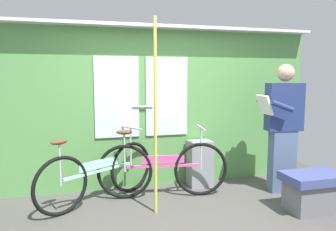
{
  "coord_description": "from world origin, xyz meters",
  "views": [
    {
      "loc": [
        -1.02,
        -3.28,
        1.55
      ],
      "look_at": [
        0.01,
        0.51,
        1.09
      ],
      "focal_mm": 34.39,
      "sensor_mm": 36.0,
      "label": 1
    }
  ],
  "objects": [
    {
      "name": "train_door_wall",
      "position": [
        -0.01,
        1.15,
        1.18
      ],
      "size": [
        4.66,
        0.28,
        2.25
      ],
      "color": "#56934C",
      "rests_on": "ground_plane"
    },
    {
      "name": "trash_bin_by_wall",
      "position": [
        0.59,
        0.93,
        0.33
      ],
      "size": [
        0.33,
        0.28,
        0.66
      ],
      "primitive_type": "cube",
      "color": "gray",
      "rests_on": "ground_plane"
    },
    {
      "name": "bicycle_near_door",
      "position": [
        -0.03,
        0.64,
        0.38
      ],
      "size": [
        1.69,
        0.44,
        0.92
      ],
      "rotation": [
        0.0,
        0.0,
        -0.15
      ],
      "color": "black",
      "rests_on": "ground_plane"
    },
    {
      "name": "bicycle_leaning_behind",
      "position": [
        -0.84,
        0.67,
        0.37
      ],
      "size": [
        1.48,
        0.96,
        0.89
      ],
      "rotation": [
        0.0,
        0.0,
        0.56
      ],
      "color": "black",
      "rests_on": "ground_plane"
    },
    {
      "name": "bench_seat_corner",
      "position": [
        1.56,
        -0.24,
        0.24
      ],
      "size": [
        0.7,
        0.44,
        0.45
      ],
      "color": "#3D477F",
      "rests_on": "ground_plane"
    },
    {
      "name": "ground_plane",
      "position": [
        0.0,
        0.0,
        -0.02
      ],
      "size": [
        5.66,
        3.91,
        0.04
      ],
      "primitive_type": "cube",
      "color": "#474442"
    },
    {
      "name": "handrail_pole",
      "position": [
        -0.22,
        0.19,
        1.11
      ],
      "size": [
        0.04,
        0.04,
        2.21
      ],
      "primitive_type": "cylinder",
      "color": "#C6C14C",
      "rests_on": "ground_plane"
    },
    {
      "name": "passenger_reading_newspaper",
      "position": [
        1.58,
        0.43,
        0.91
      ],
      "size": [
        0.6,
        0.53,
        1.73
      ],
      "rotation": [
        0.0,
        0.0,
        3.02
      ],
      "color": "slate",
      "rests_on": "ground_plane"
    }
  ]
}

